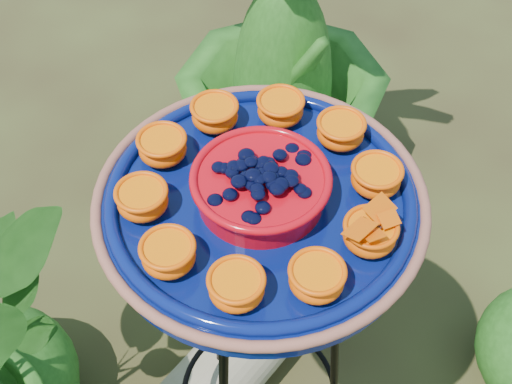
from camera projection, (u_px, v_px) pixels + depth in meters
tripod_stand at (260, 336)px, 1.37m from camera, size 0.42×0.42×0.94m
feeder_dish at (261, 199)px, 1.05m from camera, size 0.59×0.59×0.11m
driftwood_log at (236, 358)px, 1.86m from camera, size 0.60×0.23×0.20m
shrub_back_right at (284, 48)px, 1.96m from camera, size 0.88×0.88×1.11m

